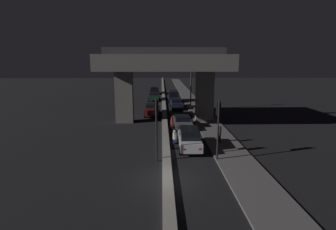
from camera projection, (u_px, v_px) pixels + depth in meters
ground_plane at (167, 180)px, 16.28m from camera, size 200.00×200.00×0.00m
median_divider at (164, 99)px, 50.52m from camera, size 0.64×126.00×0.23m
sidewalk_right at (194, 105)px, 43.80m from camera, size 2.94×126.00×0.13m
elevated_overpass at (164, 66)px, 30.49m from camera, size 14.38×10.46×8.82m
traffic_light_left_of_median at (156, 118)px, 18.83m from camera, size 0.30×0.49×4.71m
traffic_light_right_of_median at (218, 120)px, 18.96m from camera, size 0.30×0.49×4.55m
street_lamp at (189, 77)px, 38.59m from camera, size 2.06×0.32×8.58m
car_white_lead at (189, 138)px, 22.00m from camera, size 1.95×4.61×1.73m
car_grey_second at (182, 121)px, 29.02m from camera, size 2.08×4.80×1.36m
car_dark_green_third at (177, 111)px, 35.14m from camera, size 2.01×4.59×1.32m
car_dark_blue_fourth at (176, 103)px, 41.16m from camera, size 2.01×4.72×1.44m
car_dark_blue_fifth at (173, 96)px, 47.46m from camera, size 2.10×4.63×1.94m
car_dark_red_lead_oncoming at (152, 109)px, 35.62m from camera, size 2.11×4.73×1.56m
car_dark_green_second_oncoming at (154, 96)px, 49.04m from camera, size 2.18×4.26×1.50m
car_black_third_oncoming at (154, 90)px, 58.82m from camera, size 2.20×4.45×1.53m
motorcycle_blue_filtering_near at (175, 139)px, 22.62m from camera, size 0.34×1.89×1.46m
motorcycle_red_filtering_mid at (172, 124)px, 28.29m from camera, size 0.33×1.87×1.41m
pedestrian_on_sidewalk at (219, 133)px, 23.41m from camera, size 0.33×0.33×1.62m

